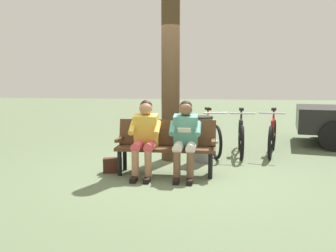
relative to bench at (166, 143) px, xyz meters
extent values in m
plane|color=#566647|center=(-0.16, -0.06, -0.51)|extent=(40.00, 40.00, 0.00)
cube|color=#51331E|center=(0.00, 0.08, -0.08)|extent=(1.60, 0.44, 0.05)
cube|color=#51331E|center=(0.00, -0.11, 0.15)|extent=(1.60, 0.14, 0.42)
cube|color=#51331E|center=(-0.76, 0.08, 0.05)|extent=(0.06, 0.40, 0.05)
cube|color=#51331E|center=(0.76, 0.08, 0.05)|extent=(0.06, 0.40, 0.05)
cylinder|color=black|center=(-0.72, 0.25, -0.31)|extent=(0.07, 0.07, 0.40)
cylinder|color=black|center=(0.72, 0.25, -0.31)|extent=(0.07, 0.07, 0.40)
cylinder|color=black|center=(-0.72, -0.09, -0.31)|extent=(0.07, 0.07, 0.40)
cylinder|color=black|center=(0.72, -0.09, -0.31)|extent=(0.07, 0.07, 0.40)
cube|color=#4C8C7A|center=(-0.32, 0.06, 0.20)|extent=(0.38, 0.31, 0.55)
sphere|color=brown|center=(-0.32, 0.08, 0.56)|extent=(0.21, 0.21, 0.21)
sphere|color=black|center=(-0.32, 0.05, 0.59)|extent=(0.20, 0.20, 0.20)
cylinder|color=white|center=(-0.42, 0.26, -0.02)|extent=(0.15, 0.40, 0.15)
cylinder|color=brown|center=(-0.42, 0.46, -0.28)|extent=(0.11, 0.11, 0.45)
cube|color=black|center=(-0.42, 0.56, -0.47)|extent=(0.09, 0.22, 0.07)
cylinder|color=#4C8C7A|center=(-0.52, 0.18, 0.27)|extent=(0.09, 0.30, 0.23)
cylinder|color=white|center=(-0.22, 0.26, -0.02)|extent=(0.15, 0.40, 0.15)
cylinder|color=brown|center=(-0.22, 0.46, -0.28)|extent=(0.11, 0.11, 0.45)
cube|color=black|center=(-0.22, 0.56, -0.47)|extent=(0.09, 0.22, 0.07)
cylinder|color=#4C8C7A|center=(-0.12, 0.18, 0.27)|extent=(0.09, 0.30, 0.23)
cube|color=silver|center=(-0.32, 0.36, 0.26)|extent=(0.20, 0.12, 0.09)
cube|color=gold|center=(0.32, 0.06, 0.20)|extent=(0.38, 0.31, 0.55)
sphere|color=#A87554|center=(0.32, 0.08, 0.56)|extent=(0.21, 0.21, 0.21)
sphere|color=black|center=(0.32, 0.05, 0.59)|extent=(0.20, 0.20, 0.20)
cylinder|color=#D84C59|center=(0.22, 0.26, -0.02)|extent=(0.15, 0.40, 0.15)
cylinder|color=#A87554|center=(0.22, 0.46, -0.28)|extent=(0.11, 0.11, 0.45)
cube|color=black|center=(0.22, 0.56, -0.47)|extent=(0.09, 0.22, 0.07)
cylinder|color=gold|center=(0.12, 0.18, 0.27)|extent=(0.09, 0.30, 0.23)
cylinder|color=#D84C59|center=(0.42, 0.26, -0.02)|extent=(0.15, 0.40, 0.15)
cylinder|color=#A87554|center=(0.42, 0.46, -0.28)|extent=(0.11, 0.11, 0.45)
cube|color=black|center=(0.42, 0.56, -0.47)|extent=(0.09, 0.22, 0.07)
cylinder|color=gold|center=(0.52, 0.18, 0.27)|extent=(0.09, 0.30, 0.23)
cube|color=#3F1E14|center=(0.88, 0.08, -0.39)|extent=(0.32, 0.19, 0.24)
cylinder|color=#4C3823|center=(0.05, -0.98, 1.19)|extent=(0.34, 0.34, 3.40)
cylinder|color=slate|center=(-0.56, -0.90, -0.10)|extent=(0.37, 0.37, 0.82)
cylinder|color=black|center=(-0.56, -0.90, 0.33)|extent=(0.38, 0.38, 0.03)
torus|color=black|center=(-1.84, -1.22, -0.18)|extent=(0.20, 0.66, 0.66)
cylinder|color=silver|center=(-1.84, -1.22, -0.18)|extent=(0.06, 0.07, 0.06)
torus|color=black|center=(-2.07, -2.22, -0.18)|extent=(0.20, 0.66, 0.66)
cylinder|color=silver|center=(-2.07, -2.22, -0.18)|extent=(0.06, 0.07, 0.06)
cylinder|color=#B71414|center=(-1.96, -1.72, 0.20)|extent=(0.18, 0.63, 0.04)
cylinder|color=#B71414|center=(-1.94, -1.64, 0.00)|extent=(0.17, 0.59, 0.43)
cylinder|color=#B71414|center=(-2.00, -1.90, 0.12)|extent=(0.04, 0.04, 0.55)
cube|color=black|center=(-2.00, -1.90, 0.40)|extent=(0.14, 0.23, 0.05)
cylinder|color=#B2B2B7|center=(-1.87, -1.32, 0.37)|extent=(0.48, 0.14, 0.03)
torus|color=black|center=(-1.30, -1.11, -0.18)|extent=(0.09, 0.66, 0.66)
cylinder|color=silver|center=(-1.30, -1.11, -0.18)|extent=(0.05, 0.06, 0.06)
torus|color=black|center=(-1.34, -2.13, -0.18)|extent=(0.09, 0.66, 0.66)
cylinder|color=silver|center=(-1.34, -2.13, -0.18)|extent=(0.05, 0.06, 0.06)
cylinder|color=black|center=(-1.32, -1.62, 0.20)|extent=(0.06, 0.63, 0.04)
cylinder|color=black|center=(-1.32, -1.54, 0.00)|extent=(0.06, 0.60, 0.43)
cylinder|color=black|center=(-1.33, -1.80, 0.12)|extent=(0.04, 0.04, 0.55)
cube|color=black|center=(-1.33, -1.80, 0.40)|extent=(0.10, 0.22, 0.05)
cylinder|color=#B2B2B7|center=(-1.31, -1.21, 0.37)|extent=(0.48, 0.05, 0.03)
torus|color=black|center=(-0.82, -1.13, -0.18)|extent=(0.23, 0.65, 0.66)
cylinder|color=silver|center=(-0.82, -1.13, -0.18)|extent=(0.06, 0.07, 0.06)
torus|color=black|center=(-0.56, -2.11, -0.18)|extent=(0.23, 0.65, 0.66)
cylinder|color=silver|center=(-0.56, -2.11, -0.18)|extent=(0.06, 0.07, 0.06)
cylinder|color=orange|center=(-0.69, -1.62, 0.20)|extent=(0.20, 0.62, 0.04)
cylinder|color=orange|center=(-0.71, -1.54, 0.00)|extent=(0.19, 0.59, 0.43)
cylinder|color=orange|center=(-0.64, -1.80, 0.12)|extent=(0.04, 0.04, 0.55)
cube|color=black|center=(-0.64, -1.80, 0.40)|extent=(0.14, 0.24, 0.05)
cylinder|color=#B2B2B7|center=(-0.80, -1.22, 0.37)|extent=(0.47, 0.16, 0.03)
cylinder|color=black|center=(-3.32, -2.19, -0.19)|extent=(0.67, 0.34, 0.64)
cylinder|color=black|center=(-3.65, -3.96, -0.19)|extent=(0.67, 0.34, 0.64)
camera|label=1|loc=(-0.74, 5.70, 1.06)|focal=38.36mm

